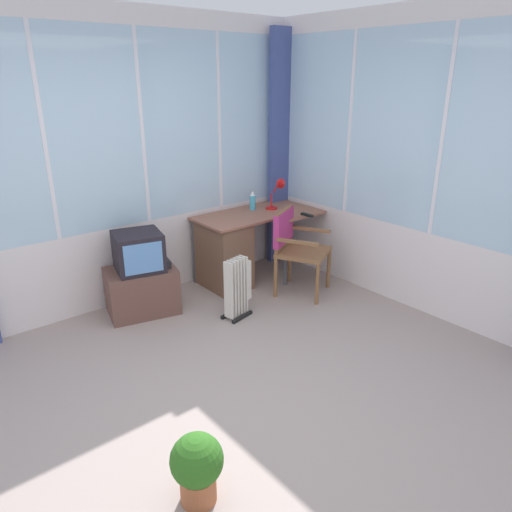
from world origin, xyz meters
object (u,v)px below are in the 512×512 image
Objects in this scene: desk_lamp at (280,189)px; potted_plant at (197,466)px; tv_remote at (307,215)px; wooden_armchair at (293,240)px; desk at (228,250)px; tv_on_stand at (141,278)px; spray_bottle at (253,201)px; space_heater at (238,287)px.

desk_lamp is 0.83× the size of potted_plant.
tv_remote is 0.37m from wooden_armchair.
desk_lamp reaches higher than desk.
tv_remote is 3.12m from potted_plant.
tv_on_stand is at bearing 158.90° from wooden_armchair.
spray_bottle is at bearing 45.36° from potted_plant.
desk is 2.28× the size of space_heater.
spray_bottle reaches higher than potted_plant.
desk_lamp is 0.46m from tv_remote.
wooden_armchair is at bearing -21.10° from tv_on_stand.
potted_plant is at bearing -133.66° from space_heater.
space_heater reaches higher than potted_plant.
desk_lamp is 0.39× the size of wooden_armchair.
spray_bottle is (-0.29, 0.57, 0.09)m from tv_remote.
wooden_armchair is 1.50× the size of space_heater.
spray_bottle reaches higher than wooden_armchair.
desk_lamp is at bearing -31.18° from spray_bottle.
tv_on_stand reaches higher than space_heater.
potted_plant is at bearing -129.93° from desk.
desk_lamp reaches higher than wooden_armchair.
desk is at bearing 127.36° from wooden_armchair.
desk is 3.21× the size of potted_plant.
tv_on_stand reaches higher than desk.
wooden_armchair is at bearing 6.77° from space_heater.
tv_remote is at bearing -63.24° from spray_bottle.
desk is at bearing 60.76° from space_heater.
tv_on_stand is at bearing -175.57° from spray_bottle.
tv_on_stand is at bearing 178.50° from desk_lamp.
tv_on_stand is (-1.72, 0.05, -0.61)m from desk_lamp.
desk_lamp is at bearing 61.21° from wooden_armchair.
wooden_armchair is at bearing -91.63° from spray_bottle.
desk_lamp is 0.71m from wooden_armchair.
spray_bottle is (0.44, 0.12, 0.45)m from desk.
wooden_armchair is 0.83m from space_heater.
tv_remote is (0.02, -0.41, -0.21)m from desk_lamp.
desk is 1.02m from tv_on_stand.
tv_remote is 0.26× the size of space_heater.
wooden_armchair is 2.78m from potted_plant.
potted_plant is at bearing -144.14° from wooden_armchair.
desk_lamp reaches higher than potted_plant.
wooden_armchair is 1.09× the size of tv_on_stand.
space_heater is (-0.80, -0.76, -0.55)m from spray_bottle.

